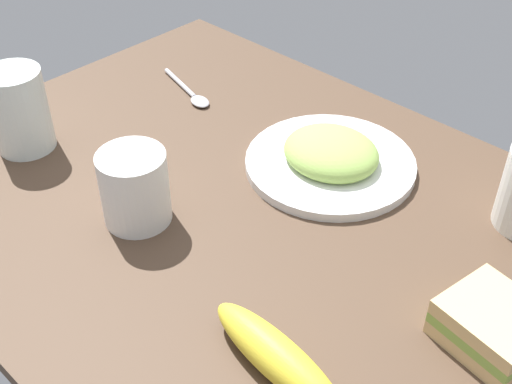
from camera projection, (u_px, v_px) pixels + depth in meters
The scene contains 7 objects.
tabletop at pixel (256, 218), 78.98cm from camera, with size 90.00×64.00×2.00cm, color #4C3828.
plate_of_food at pixel (331, 158), 84.37cm from camera, with size 21.69×21.69×4.53cm.
coffee_mug_milky at pixel (135, 187), 74.77cm from camera, with size 9.39×9.26×8.83cm.
sandwich_main at pixel (493, 326), 62.06cm from camera, with size 10.35×9.60×4.40cm.
glass_of_milk at pixel (20, 114), 86.03cm from camera, with size 7.55×7.55×11.06cm.
banana at pixel (277, 357), 59.55cm from camera, with size 16.48×5.26×3.94cm.
spoon at pixel (192, 94), 99.06cm from camera, with size 13.03×4.80×0.80cm.
Camera 1 is at (41.45, -43.17, 52.64)cm, focal length 46.76 mm.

